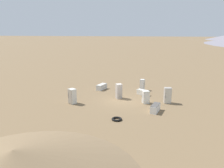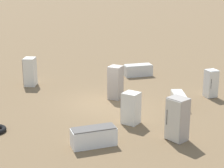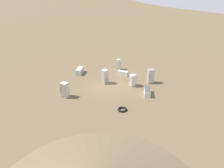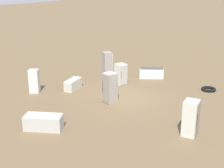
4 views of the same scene
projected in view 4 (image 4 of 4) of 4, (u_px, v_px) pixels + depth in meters
The scene contains 10 objects.
ground_plane at pixel (123, 98), 19.56m from camera, with size 1000.00×1000.00×0.00m, color brown.
discarded_fridge_0 at pixel (121, 74), 22.12m from camera, with size 0.95×0.92×1.48m.
discarded_fridge_1 at pixel (73, 84), 21.18m from camera, with size 1.62×1.19×0.70m.
discarded_fridge_2 at pixel (151, 73), 23.69m from camera, with size 0.90×1.87×0.78m.
discarded_fridge_3 at pixel (107, 64), 24.29m from camera, with size 0.92×0.84×1.83m.
discarded_fridge_4 at pixel (43, 122), 15.32m from camera, with size 1.09×1.97×0.77m.
discarded_fridge_5 at pixel (191, 118), 14.63m from camera, with size 1.01×0.98×1.73m.
discarded_fridge_6 at pixel (34, 81), 20.46m from camera, with size 0.66×0.66×1.55m.
discarded_fridge_7 at pixel (110, 88), 18.70m from camera, with size 0.96×0.98×1.83m.
scrap_tire at pixel (209, 89), 20.97m from camera, with size 0.97×0.97×0.19m.
Camera 4 is at (18.23, -1.96, 6.91)m, focal length 50.00 mm.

